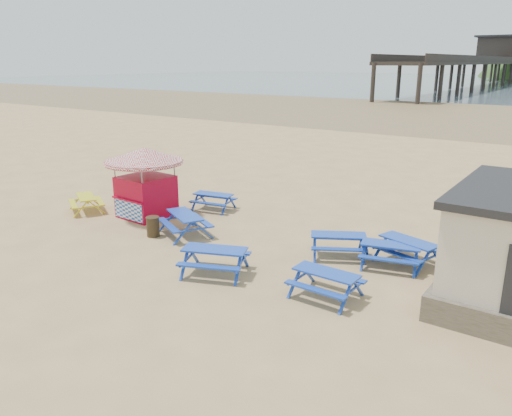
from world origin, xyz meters
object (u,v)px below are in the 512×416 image
Objects in this scene: picnic_table_blue_b at (390,255)px; ice_cream_kiosk at (145,174)px; picnic_table_blue_a at (213,202)px; litter_bin at (153,226)px; picnic_table_yellow at (87,204)px.

picnic_table_blue_b is 10.55m from ice_cream_kiosk.
picnic_table_blue_a is 4.05m from litter_bin.
picnic_table_blue_b reaches higher than litter_bin.
picnic_table_blue_a is at bearing 95.48° from litter_bin.
picnic_table_blue_b is 2.84× the size of litter_bin.
picnic_table_blue_a is 0.57× the size of ice_cream_kiosk.
picnic_table_yellow is at bearing 172.55° from picnic_table_blue_b.
ice_cream_kiosk is at bearing 141.34° from litter_bin.
ice_cream_kiosk is (-10.43, -0.61, 1.46)m from picnic_table_blue_b.
ice_cream_kiosk is (2.67, 1.05, 1.50)m from picnic_table_yellow.
picnic_table_yellow is (-4.37, -3.41, -0.01)m from picnic_table_blue_a.
picnic_table_yellow is 4.79m from litter_bin.
picnic_table_yellow is 2.80× the size of litter_bin.
picnic_table_blue_a reaches higher than picnic_table_yellow.
litter_bin is at bearing -96.11° from picnic_table_blue_a.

